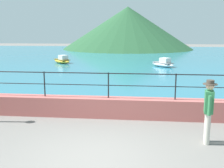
# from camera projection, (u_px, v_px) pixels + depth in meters

# --- Properties ---
(ground_plane) EXTENTS (120.00, 120.00, 0.00)m
(ground_plane) POSITION_uv_depth(u_px,v_px,m) (93.00, 158.00, 6.52)
(ground_plane) COLOR slate
(promenade_wall) EXTENTS (20.00, 0.56, 0.70)m
(promenade_wall) POSITION_uv_depth(u_px,v_px,m) (108.00, 107.00, 9.57)
(promenade_wall) COLOR #BC605B
(promenade_wall) RESTS_ON ground
(railing) EXTENTS (18.44, 0.04, 0.90)m
(railing) POSITION_uv_depth(u_px,v_px,m) (108.00, 80.00, 9.39)
(railing) COLOR black
(railing) RESTS_ON promenade_wall
(lake_water) EXTENTS (64.00, 44.32, 0.06)m
(lake_water) POSITION_uv_depth(u_px,v_px,m) (131.00, 57.00, 31.73)
(lake_water) COLOR teal
(lake_water) RESTS_ON ground
(hill_main) EXTENTS (22.16, 22.16, 7.10)m
(hill_main) POSITION_uv_depth(u_px,v_px,m) (128.00, 28.00, 46.06)
(hill_main) COLOR #285633
(hill_main) RESTS_ON ground
(person_walking) EXTENTS (0.38, 0.56, 1.75)m
(person_walking) POSITION_uv_depth(u_px,v_px,m) (209.00, 108.00, 7.21)
(person_walking) COLOR beige
(person_walking) RESTS_ON ground
(boat_2) EXTENTS (2.19, 2.32, 0.76)m
(boat_2) POSITION_uv_depth(u_px,v_px,m) (163.00, 64.00, 22.82)
(boat_2) COLOR white
(boat_2) RESTS_ON lake_water
(boat_3) EXTENTS (2.27, 2.25, 0.76)m
(boat_3) POSITION_uv_depth(u_px,v_px,m) (62.00, 60.00, 25.39)
(boat_3) COLOR gold
(boat_3) RESTS_ON lake_water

